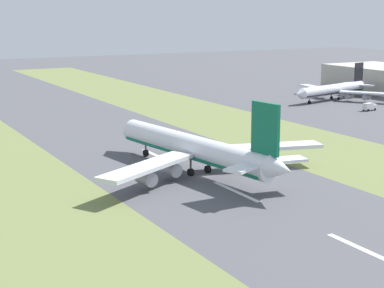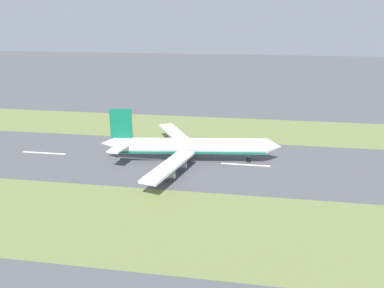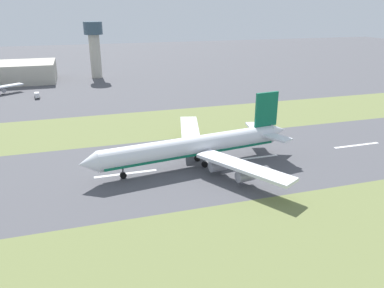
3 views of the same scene
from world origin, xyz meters
The scene contains 9 objects.
ground_plane centered at (0.00, 0.00, 0.00)m, with size 800.00×800.00×0.00m, color #4C4C51.
grass_median_west centered at (-45.00, 0.00, 0.00)m, with size 40.00×600.00×0.01m, color olive.
grass_median_east centered at (45.00, 0.00, 0.00)m, with size 40.00×600.00×0.01m, color olive.
centreline_dash_near centered at (0.00, -54.14, 0.01)m, with size 1.20×18.00×0.01m, color silver.
centreline_dash_mid centered at (0.00, -14.14, 0.01)m, with size 1.20×18.00×0.01m, color silver.
centreline_dash_far centered at (0.00, 25.86, 0.01)m, with size 1.20×18.00×0.01m, color silver.
airplane_main_jet centered at (0.17, 3.98, 6.02)m, with size 63.57×67.13×20.20m.
airplane_parked_apron centered at (116.43, 88.40, 4.59)m, with size 50.62×47.51×15.41m.
service_truck centered at (107.99, 57.85, 1.67)m, with size 6.23×3.20×3.10m.
Camera 1 is at (-73.28, -128.40, 39.12)m, focal length 60.00 mm.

